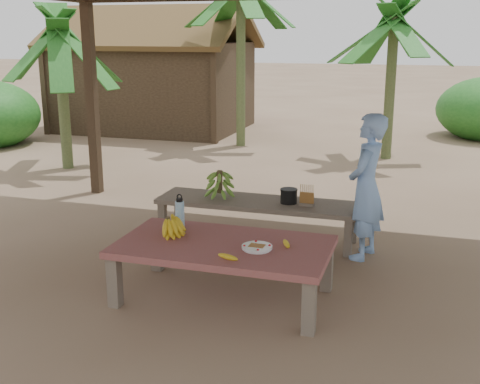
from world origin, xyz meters
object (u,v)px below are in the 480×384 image
(plate, at_px, (257,247))
(woman, at_px, (366,187))
(cooking_pot, at_px, (289,196))
(work_table, at_px, (224,251))
(ripe_banana_bunch, at_px, (168,225))
(water_flask, at_px, (180,213))
(bench, at_px, (257,205))

(plate, bearing_deg, woman, 62.68)
(cooking_pot, bearing_deg, work_table, -97.82)
(ripe_banana_bunch, relative_size, plate, 1.17)
(work_table, bearing_deg, cooking_pot, 82.03)
(water_flask, bearing_deg, bench, 72.24)
(ripe_banana_bunch, distance_m, woman, 2.05)
(plate, bearing_deg, cooking_pot, 93.43)
(ripe_banana_bunch, distance_m, water_flask, 0.25)
(bench, height_order, cooking_pot, cooking_pot)
(ripe_banana_bunch, xyz_separation_m, plate, (0.85, -0.13, -0.07))
(plate, distance_m, water_flask, 0.93)
(ripe_banana_bunch, relative_size, woman, 0.20)
(bench, distance_m, ripe_banana_bunch, 1.54)
(bench, bearing_deg, water_flask, -107.88)
(plate, distance_m, woman, 1.61)
(woman, bearing_deg, plate, -15.28)
(work_table, distance_m, water_flask, 0.65)
(cooking_pot, xyz_separation_m, woman, (0.83, -0.19, 0.21))
(work_table, height_order, woman, woman)
(plate, distance_m, cooking_pot, 1.61)
(bench, xyz_separation_m, ripe_banana_bunch, (-0.40, -1.48, 0.20))
(work_table, distance_m, cooking_pot, 1.57)
(water_flask, relative_size, cooking_pot, 1.75)
(cooking_pot, bearing_deg, bench, -179.20)
(ripe_banana_bunch, bearing_deg, woman, 39.17)
(work_table, relative_size, plate, 7.09)
(ripe_banana_bunch, distance_m, plate, 0.86)
(work_table, bearing_deg, water_flask, 148.92)
(work_table, distance_m, bench, 1.55)
(plate, bearing_deg, ripe_banana_bunch, 171.36)
(water_flask, xyz_separation_m, cooking_pot, (0.74, 1.23, -0.10))
(water_flask, distance_m, cooking_pot, 1.44)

